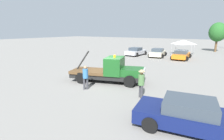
# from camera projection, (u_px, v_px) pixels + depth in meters

# --- Properties ---
(ground_plane) EXTENTS (160.00, 160.00, 0.00)m
(ground_plane) POSITION_uv_depth(u_px,v_px,m) (107.00, 82.00, 14.42)
(ground_plane) COLOR gray
(tow_truck) EXTENTS (6.27, 3.67, 2.51)m
(tow_truck) POSITION_uv_depth(u_px,v_px,m) (111.00, 71.00, 14.13)
(tow_truck) COLOR black
(tow_truck) RESTS_ON ground
(foreground_car) EXTENTS (5.14, 2.61, 1.34)m
(foreground_car) POSITION_uv_depth(u_px,v_px,m) (194.00, 116.00, 7.31)
(foreground_car) COLOR #0F194C
(foreground_car) RESTS_ON ground
(person_near_truck) EXTENTS (0.40, 0.40, 1.79)m
(person_near_truck) POSITION_uv_depth(u_px,v_px,m) (141.00, 82.00, 10.77)
(person_near_truck) COLOR #38383D
(person_near_truck) RESTS_ON ground
(person_at_hood) EXTENTS (0.38, 0.38, 1.72)m
(person_at_hood) POSITION_uv_depth(u_px,v_px,m) (86.00, 76.00, 12.34)
(person_at_hood) COLOR #38383D
(person_at_hood) RESTS_ON ground
(parked_car_silver) EXTENTS (2.70, 4.39, 1.34)m
(parked_car_silver) POSITION_uv_depth(u_px,v_px,m) (136.00, 52.00, 29.33)
(parked_car_silver) COLOR #B7B7BC
(parked_car_silver) RESTS_ON ground
(parked_car_cream) EXTENTS (2.78, 4.53, 1.34)m
(parked_car_cream) POSITION_uv_depth(u_px,v_px,m) (158.00, 53.00, 27.80)
(parked_car_cream) COLOR beige
(parked_car_cream) RESTS_ON ground
(parked_car_orange) EXTENTS (2.54, 4.66, 1.34)m
(parked_car_orange) POSITION_uv_depth(u_px,v_px,m) (181.00, 55.00, 25.55)
(parked_car_orange) COLOR orange
(parked_car_orange) RESTS_ON ground
(canopy_tent_white) EXTENTS (3.20, 3.20, 2.52)m
(canopy_tent_white) POSITION_uv_depth(u_px,v_px,m) (184.00, 42.00, 30.02)
(canopy_tent_white) COLOR #9E9EA3
(canopy_tent_white) RESTS_ON ground
(tree_left) EXTENTS (3.15, 3.15, 5.63)m
(tree_left) POSITION_uv_depth(u_px,v_px,m) (218.00, 32.00, 33.66)
(tree_left) COLOR brown
(tree_left) RESTS_ON ground
(traffic_cone) EXTENTS (0.40, 0.40, 0.55)m
(traffic_cone) POSITION_uv_depth(u_px,v_px,m) (134.00, 69.00, 17.87)
(traffic_cone) COLOR black
(traffic_cone) RESTS_ON ground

